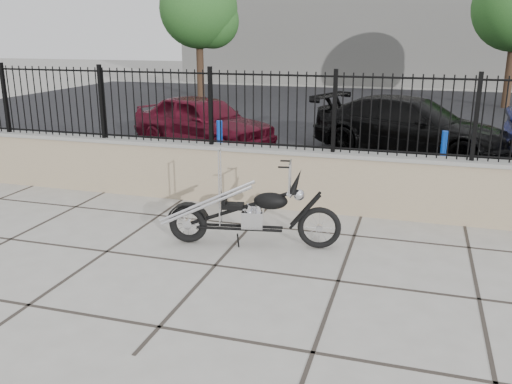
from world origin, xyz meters
name	(u,v)px	position (x,y,z in m)	size (l,w,h in m)	color
ground_plane	(215,266)	(0.00, 0.00, 0.00)	(90.00, 90.00, 0.00)	#99968E
parking_lot	(349,117)	(0.00, 12.50, 0.00)	(30.00, 30.00, 0.00)	black
retaining_wall	(270,177)	(0.00, 2.50, 0.48)	(14.00, 0.36, 0.96)	gray
iron_fence	(270,110)	(0.00, 2.50, 1.56)	(14.00, 0.08, 1.20)	black
background_building	(386,8)	(0.00, 26.50, 4.00)	(22.00, 6.00, 8.00)	beige
chopper_motorcycle	(249,198)	(0.20, 0.75, 0.65)	(2.18, 0.38, 1.31)	black
car_red	(203,122)	(-2.78, 6.46, 0.65)	(1.53, 3.81, 1.30)	#510B1A
car_black	(411,127)	(2.08, 7.08, 0.66)	(1.85, 4.56, 1.32)	black
bollard_a	(220,145)	(-1.66, 4.63, 0.50)	(0.12, 0.12, 1.00)	#0B2AAA
bollard_b	(443,156)	(2.72, 4.95, 0.48)	(0.11, 0.11, 0.96)	blue
tree_left	(198,5)	(-6.86, 16.21, 3.81)	(3.22, 3.22, 5.44)	#382619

